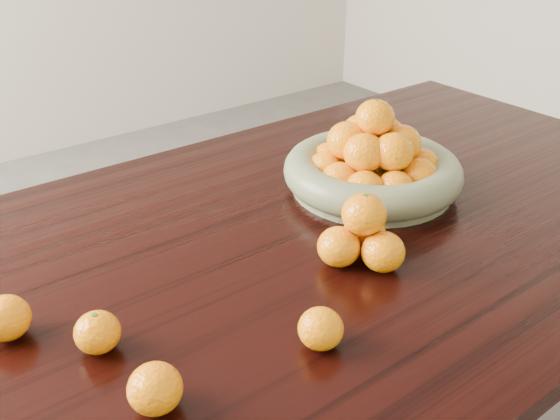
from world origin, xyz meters
TOP-DOWN VIEW (x-y plane):
  - dining_table at (0.00, 0.00)m, footprint 2.00×1.00m
  - fruit_bowl at (0.29, 0.05)m, footprint 0.37×0.37m
  - orange_pyramid at (0.09, -0.13)m, footprint 0.15×0.14m
  - loose_orange_0 at (-0.36, -0.07)m, footprint 0.06×0.06m
  - loose_orange_1 at (-0.35, -0.22)m, footprint 0.07×0.07m
  - loose_orange_2 at (-0.11, -0.25)m, footprint 0.06×0.06m
  - loose_orange_3 at (-0.45, 0.03)m, footprint 0.07×0.07m

SIDE VIEW (x-z plane):
  - dining_table at x=0.00m, z-range 0.29..1.04m
  - loose_orange_0 at x=-0.36m, z-range 0.75..0.81m
  - loose_orange_2 at x=-0.11m, z-range 0.75..0.81m
  - loose_orange_1 at x=-0.35m, z-range 0.75..0.81m
  - loose_orange_3 at x=-0.45m, z-range 0.75..0.81m
  - orange_pyramid at x=0.09m, z-range 0.74..0.86m
  - fruit_bowl at x=0.29m, z-range 0.71..0.90m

